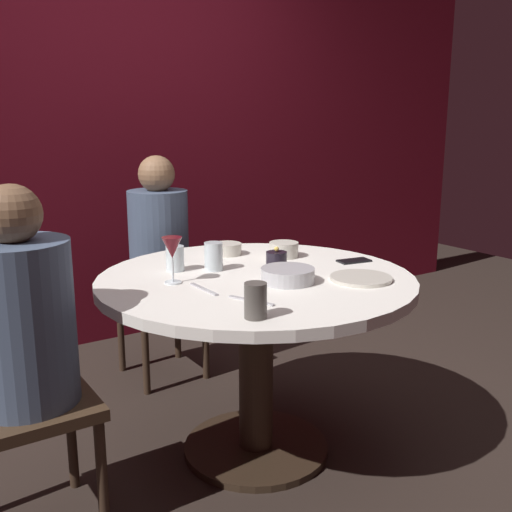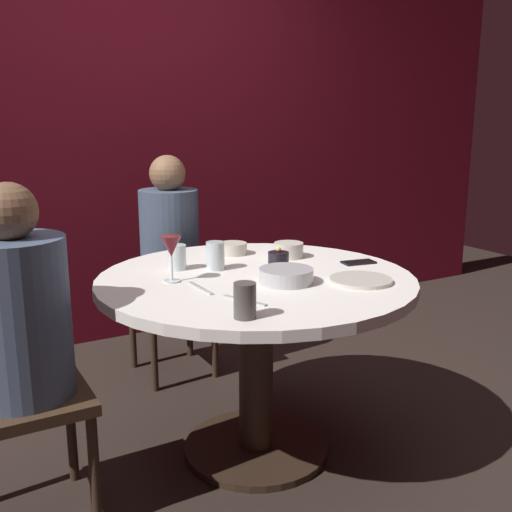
# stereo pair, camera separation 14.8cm
# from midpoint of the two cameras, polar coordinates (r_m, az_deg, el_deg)

# --- Properties ---
(ground_plane) EXTENTS (8.00, 8.00, 0.00)m
(ground_plane) POSITION_cam_midpoint_polar(r_m,az_deg,el_deg) (2.64, 1.69, -18.06)
(ground_plane) COLOR #2D231E
(back_wall) EXTENTS (6.00, 0.10, 2.60)m
(back_wall) POSITION_cam_midpoint_polar(r_m,az_deg,el_deg) (3.76, -11.54, 11.87)
(back_wall) COLOR maroon
(back_wall) RESTS_ON ground
(dining_table) EXTENTS (1.24, 1.24, 0.76)m
(dining_table) POSITION_cam_midpoint_polar(r_m,az_deg,el_deg) (2.39, 1.79, -5.91)
(dining_table) COLOR white
(dining_table) RESTS_ON ground
(seated_diner_left) EXTENTS (0.40, 0.40, 1.17)m
(seated_diner_left) POSITION_cam_midpoint_polar(r_m,az_deg,el_deg) (2.05, -19.83, -5.94)
(seated_diner_left) COLOR #3F2D1E
(seated_diner_left) RESTS_ON ground
(seated_diner_back) EXTENTS (0.40, 0.40, 1.18)m
(seated_diner_back) POSITION_cam_midpoint_polar(r_m,az_deg,el_deg) (3.14, -6.90, 1.26)
(seated_diner_back) COLOR #3F2D1E
(seated_diner_back) RESTS_ON ground
(candle_holder) EXTENTS (0.09, 0.09, 0.09)m
(candle_holder) POSITION_cam_midpoint_polar(r_m,az_deg,el_deg) (2.45, 3.88, -0.41)
(candle_holder) COLOR black
(candle_holder) RESTS_ON dining_table
(wine_glass) EXTENTS (0.08, 0.08, 0.18)m
(wine_glass) POSITION_cam_midpoint_polar(r_m,az_deg,el_deg) (2.24, -6.23, 0.70)
(wine_glass) COLOR silver
(wine_glass) RESTS_ON dining_table
(dinner_plate) EXTENTS (0.24, 0.24, 0.01)m
(dinner_plate) POSITION_cam_midpoint_polar(r_m,az_deg,el_deg) (2.30, 11.81, -2.28)
(dinner_plate) COLOR beige
(dinner_plate) RESTS_ON dining_table
(cell_phone) EXTENTS (0.15, 0.09, 0.01)m
(cell_phone) POSITION_cam_midpoint_polar(r_m,az_deg,el_deg) (2.59, 11.38, -0.61)
(cell_phone) COLOR black
(cell_phone) RESTS_ON dining_table
(bowl_serving_large) EXTENTS (0.20, 0.20, 0.06)m
(bowl_serving_large) POSITION_cam_midpoint_polar(r_m,az_deg,el_deg) (2.24, 4.79, -1.90)
(bowl_serving_large) COLOR #B7B7BC
(bowl_serving_large) RESTS_ON dining_table
(bowl_salad_center) EXTENTS (0.13, 0.13, 0.07)m
(bowl_salad_center) POSITION_cam_midpoint_polar(r_m,az_deg,el_deg) (2.65, 4.74, 0.56)
(bowl_salad_center) COLOR beige
(bowl_salad_center) RESTS_ON dining_table
(bowl_small_white) EXTENTS (0.13, 0.13, 0.05)m
(bowl_small_white) POSITION_cam_midpoint_polar(r_m,az_deg,el_deg) (2.70, -0.67, 0.70)
(bowl_small_white) COLOR beige
(bowl_small_white) RESTS_ON dining_table
(cup_near_candle) EXTENTS (0.08, 0.08, 0.11)m
(cup_near_candle) POSITION_cam_midpoint_polar(r_m,az_deg,el_deg) (2.42, -2.16, 0.01)
(cup_near_candle) COLOR silver
(cup_near_candle) RESTS_ON dining_table
(cup_by_left_diner) EXTENTS (0.07, 0.07, 0.10)m
(cup_by_left_diner) POSITION_cam_midpoint_polar(r_m,az_deg,el_deg) (2.43, -5.81, -0.13)
(cup_by_left_diner) COLOR silver
(cup_by_left_diner) RESTS_ON dining_table
(cup_by_right_diner) EXTENTS (0.07, 0.07, 0.11)m
(cup_by_right_diner) POSITION_cam_midpoint_polar(r_m,az_deg,el_deg) (1.84, 1.24, -4.29)
(cup_by_right_diner) COLOR #4C4742
(cup_by_right_diner) RESTS_ON dining_table
(fork_near_plate) EXTENTS (0.02, 0.18, 0.01)m
(fork_near_plate) POSITION_cam_midpoint_polar(r_m,az_deg,el_deg) (2.16, -3.35, -3.10)
(fork_near_plate) COLOR #B7B7BC
(fork_near_plate) RESTS_ON dining_table
(knife_near_plate) EXTENTS (0.08, 0.17, 0.01)m
(knife_near_plate) POSITION_cam_midpoint_polar(r_m,az_deg,el_deg) (2.02, 1.03, -4.28)
(knife_near_plate) COLOR #B7B7BC
(knife_near_plate) RESTS_ON dining_table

